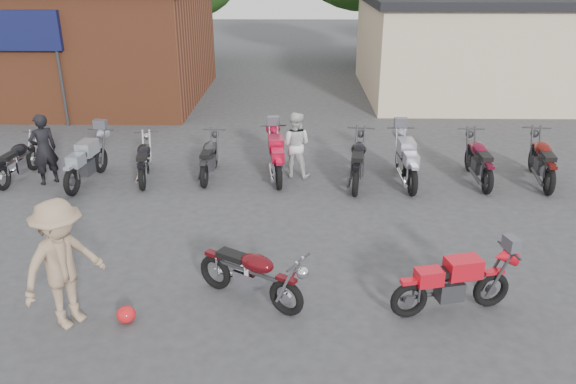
{
  "coord_description": "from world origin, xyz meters",
  "views": [
    {
      "loc": [
        0.78,
        -7.67,
        5.02
      ],
      "look_at": [
        0.6,
        2.22,
        0.9
      ],
      "focal_mm": 35.0,
      "sensor_mm": 36.0,
      "label": 1
    }
  ],
  "objects_px": {
    "person_light": "(295,145)",
    "row_bike_8": "(543,158)",
    "person_dark": "(44,149)",
    "row_bike_1": "(86,159)",
    "row_bike_5": "(358,159)",
    "row_bike_4": "(276,155)",
    "row_bike_6": "(407,158)",
    "vintage_motorcycle": "(251,271)",
    "helmet": "(126,314)",
    "row_bike_0": "(18,158)",
    "row_bike_3": "(209,156)",
    "sportbike": "(455,281)",
    "row_bike_2": "(144,158)",
    "person_tan": "(63,264)",
    "row_bike_7": "(479,158)"
  },
  "relations": [
    {
      "from": "sportbike",
      "to": "person_tan",
      "type": "height_order",
      "value": "person_tan"
    },
    {
      "from": "person_tan",
      "to": "row_bike_3",
      "type": "distance_m",
      "value": 6.22
    },
    {
      "from": "row_bike_2",
      "to": "row_bike_3",
      "type": "xyz_separation_m",
      "value": [
        1.55,
        0.2,
        0.0
      ]
    },
    {
      "from": "person_dark",
      "to": "row_bike_0",
      "type": "relative_size",
      "value": 0.91
    },
    {
      "from": "row_bike_1",
      "to": "row_bike_4",
      "type": "bearing_deg",
      "value": -78.51
    },
    {
      "from": "person_dark",
      "to": "row_bike_1",
      "type": "xyz_separation_m",
      "value": [
        0.96,
        0.05,
        -0.25
      ]
    },
    {
      "from": "row_bike_7",
      "to": "row_bike_3",
      "type": "bearing_deg",
      "value": 89.27
    },
    {
      "from": "vintage_motorcycle",
      "to": "row_bike_1",
      "type": "distance_m",
      "value": 6.65
    },
    {
      "from": "row_bike_2",
      "to": "row_bike_6",
      "type": "height_order",
      "value": "row_bike_6"
    },
    {
      "from": "vintage_motorcycle",
      "to": "person_light",
      "type": "height_order",
      "value": "person_light"
    },
    {
      "from": "row_bike_6",
      "to": "person_tan",
      "type": "bearing_deg",
      "value": 133.25
    },
    {
      "from": "vintage_motorcycle",
      "to": "helmet",
      "type": "distance_m",
      "value": 1.96
    },
    {
      "from": "row_bike_6",
      "to": "person_dark",
      "type": "bearing_deg",
      "value": 90.34
    },
    {
      "from": "row_bike_8",
      "to": "row_bike_5",
      "type": "bearing_deg",
      "value": 100.5
    },
    {
      "from": "vintage_motorcycle",
      "to": "person_dark",
      "type": "distance_m",
      "value": 7.29
    },
    {
      "from": "person_tan",
      "to": "row_bike_7",
      "type": "bearing_deg",
      "value": -17.85
    },
    {
      "from": "row_bike_6",
      "to": "vintage_motorcycle",
      "type": "bearing_deg",
      "value": 146.5
    },
    {
      "from": "vintage_motorcycle",
      "to": "row_bike_7",
      "type": "height_order",
      "value": "row_bike_7"
    },
    {
      "from": "person_dark",
      "to": "row_bike_7",
      "type": "relative_size",
      "value": 0.83
    },
    {
      "from": "row_bike_0",
      "to": "row_bike_6",
      "type": "xyz_separation_m",
      "value": [
        9.41,
        -0.07,
        0.08
      ]
    },
    {
      "from": "row_bike_4",
      "to": "row_bike_8",
      "type": "height_order",
      "value": "row_bike_8"
    },
    {
      "from": "row_bike_2",
      "to": "row_bike_4",
      "type": "bearing_deg",
      "value": -95.65
    },
    {
      "from": "person_dark",
      "to": "person_tan",
      "type": "bearing_deg",
      "value": 72.76
    },
    {
      "from": "person_dark",
      "to": "row_bike_4",
      "type": "bearing_deg",
      "value": 142.25
    },
    {
      "from": "row_bike_4",
      "to": "row_bike_6",
      "type": "height_order",
      "value": "row_bike_6"
    },
    {
      "from": "helmet",
      "to": "person_dark",
      "type": "bearing_deg",
      "value": 121.95
    },
    {
      "from": "vintage_motorcycle",
      "to": "row_bike_7",
      "type": "relative_size",
      "value": 0.92
    },
    {
      "from": "row_bike_5",
      "to": "row_bike_3",
      "type": "bearing_deg",
      "value": 92.81
    },
    {
      "from": "sportbike",
      "to": "helmet",
      "type": "height_order",
      "value": "sportbike"
    },
    {
      "from": "row_bike_2",
      "to": "row_bike_7",
      "type": "xyz_separation_m",
      "value": [
        8.09,
        0.01,
        0.05
      ]
    },
    {
      "from": "vintage_motorcycle",
      "to": "row_bike_8",
      "type": "distance_m",
      "value": 8.42
    },
    {
      "from": "row_bike_4",
      "to": "person_dark",
      "type": "bearing_deg",
      "value": 88.45
    },
    {
      "from": "sportbike",
      "to": "row_bike_3",
      "type": "relative_size",
      "value": 0.99
    },
    {
      "from": "row_bike_2",
      "to": "row_bike_3",
      "type": "relative_size",
      "value": 0.99
    },
    {
      "from": "sportbike",
      "to": "row_bike_5",
      "type": "relative_size",
      "value": 0.87
    },
    {
      "from": "row_bike_1",
      "to": "row_bike_4",
      "type": "height_order",
      "value": "row_bike_1"
    },
    {
      "from": "row_bike_2",
      "to": "vintage_motorcycle",
      "type": "bearing_deg",
      "value": -159.08
    },
    {
      "from": "row_bike_0",
      "to": "row_bike_3",
      "type": "height_order",
      "value": "row_bike_3"
    },
    {
      "from": "person_dark",
      "to": "person_light",
      "type": "bearing_deg",
      "value": 143.24
    },
    {
      "from": "person_dark",
      "to": "row_bike_0",
      "type": "bearing_deg",
      "value": -60.83
    },
    {
      "from": "row_bike_1",
      "to": "row_bike_2",
      "type": "relative_size",
      "value": 1.11
    },
    {
      "from": "person_light",
      "to": "row_bike_2",
      "type": "relative_size",
      "value": 0.86
    },
    {
      "from": "row_bike_3",
      "to": "row_bike_6",
      "type": "distance_m",
      "value": 4.79
    },
    {
      "from": "vintage_motorcycle",
      "to": "row_bike_7",
      "type": "bearing_deg",
      "value": 77.87
    },
    {
      "from": "row_bike_5",
      "to": "sportbike",
      "type": "bearing_deg",
      "value": -161.52
    },
    {
      "from": "person_light",
      "to": "row_bike_6",
      "type": "distance_m",
      "value": 2.71
    },
    {
      "from": "row_bike_1",
      "to": "person_tan",
      "type": "bearing_deg",
      "value": -157.07
    },
    {
      "from": "person_light",
      "to": "row_bike_8",
      "type": "relative_size",
      "value": 0.76
    },
    {
      "from": "helmet",
      "to": "row_bike_0",
      "type": "xyz_separation_m",
      "value": [
        -4.27,
        5.83,
        0.41
      ]
    },
    {
      "from": "person_dark",
      "to": "row_bike_4",
      "type": "xyz_separation_m",
      "value": [
        5.48,
        0.47,
        -0.25
      ]
    }
  ]
}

